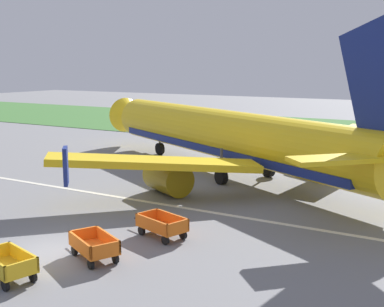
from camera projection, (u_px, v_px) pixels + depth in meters
name	position (u px, v px, depth m)	size (l,w,h in m)	color
ground_plane	(50.00, 251.00, 22.97)	(220.00, 220.00, 0.00)	slate
grass_strip	(331.00, 131.00, 64.49)	(220.00, 28.00, 0.06)	#3D7033
apron_stripe	(160.00, 204.00, 30.72)	(120.00, 0.36, 0.01)	silver
airplane	(234.00, 137.00, 37.65)	(34.93, 28.88, 11.34)	yellow
baggage_cart_second_in_row	(8.00, 265.00, 19.86)	(3.62, 2.00, 1.07)	gold
baggage_cart_third_in_row	(94.00, 246.00, 21.91)	(3.51, 2.36, 1.07)	orange
baggage_cart_fourth_in_row	(162.00, 225.00, 24.74)	(3.61, 2.09, 1.07)	orange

